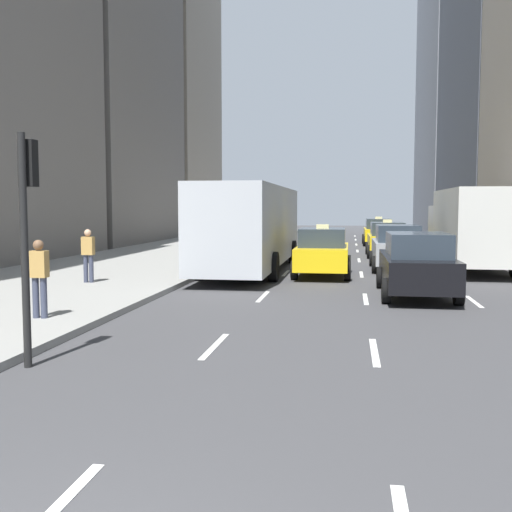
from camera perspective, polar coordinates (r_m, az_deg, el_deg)
sidewalk_left at (r=30.76m, az=-8.43°, el=0.13°), size 8.00×66.00×0.15m
lane_markings at (r=25.39m, az=9.88°, el=-0.99°), size 5.72×56.00×0.01m
building_row_left at (r=37.90m, az=-18.13°, el=21.85°), size 6.00×58.58×30.57m
taxi_lead at (r=21.66m, az=6.37°, el=0.41°), size 2.02×4.40×1.87m
taxi_second at (r=30.68m, az=12.36°, el=1.57°), size 2.02×4.40×1.87m
taxi_third at (r=39.96m, az=11.57°, el=2.28°), size 2.02×4.40×1.87m
sedan_black_near at (r=24.17m, az=13.28°, el=0.82°), size 2.02×4.54×1.79m
sedan_silver_behind at (r=17.19m, az=15.04°, el=-0.75°), size 2.02×4.81×1.78m
city_bus at (r=23.25m, az=-0.41°, el=2.97°), size 2.80×11.61×3.25m
box_truck at (r=24.73m, az=19.76°, el=2.61°), size 2.58×8.40×3.15m
pedestrian_mid_block at (r=13.32m, az=-19.95°, el=-1.68°), size 0.36×0.22×1.65m
pedestrian_far_walking at (r=19.19m, az=-15.69°, el=0.28°), size 0.36×0.22×1.65m
traffic_light_pole at (r=9.85m, az=-21.01°, el=3.98°), size 0.24×0.42×3.60m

